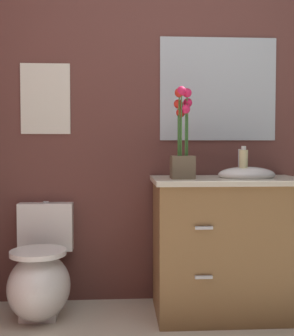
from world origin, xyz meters
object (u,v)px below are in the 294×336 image
object	(u,v)px
toilet	(40,277)
wall_poster	(45,99)
soap_bottle	(243,163)
wall_mirror	(218,89)
vanity_cabinet	(228,244)
flower_vase	(183,146)

from	to	relation	value
toilet	wall_poster	distance (m)	1.16
toilet	soap_bottle	size ratio (longest dim) A/B	3.45
wall_poster	wall_mirror	bearing A→B (deg)	0.00
wall_poster	vanity_cabinet	bearing A→B (deg)	-14.07
flower_vase	wall_poster	xyz separation A→B (m)	(-0.88, 0.34, 0.32)
wall_poster	wall_mirror	distance (m)	1.17
vanity_cabinet	flower_vase	xyz separation A→B (m)	(-0.29, -0.05, 0.62)
vanity_cabinet	soap_bottle	bearing A→B (deg)	-22.72
toilet	wall_mirror	bearing A→B (deg)	12.88
soap_bottle	wall_poster	xyz separation A→B (m)	(-1.26, 0.33, 0.42)
toilet	wall_mirror	size ratio (longest dim) A/B	0.86
flower_vase	soap_bottle	xyz separation A→B (m)	(0.38, 0.01, -0.11)
toilet	flower_vase	size ratio (longest dim) A/B	1.24
flower_vase	toilet	bearing A→B (deg)	175.27
wall_poster	flower_vase	bearing A→B (deg)	-21.17
vanity_cabinet	soap_bottle	distance (m)	0.52
wall_mirror	flower_vase	bearing A→B (deg)	-130.60
toilet	wall_poster	world-z (taller)	wall_poster
flower_vase	soap_bottle	size ratio (longest dim) A/B	2.79
toilet	soap_bottle	distance (m)	1.45
flower_vase	wall_mirror	xyz separation A→B (m)	(0.29, 0.34, 0.39)
toilet	wall_poster	size ratio (longest dim) A/B	1.47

